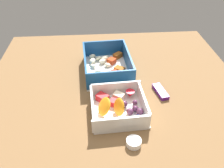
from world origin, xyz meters
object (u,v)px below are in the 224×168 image
(pasta_container, at_px, (107,66))
(fruit_bowl, at_px, (118,106))
(candy_bar, at_px, (160,92))
(paper_cup_liner, at_px, (134,142))

(pasta_container, relative_size, fruit_bowl, 1.38)
(pasta_container, height_order, candy_bar, pasta_container)
(candy_bar, bearing_deg, paper_cup_liner, -30.67)
(pasta_container, relative_size, paper_cup_liner, 5.81)
(pasta_container, bearing_deg, paper_cup_liner, 4.32)
(candy_bar, height_order, paper_cup_liner, paper_cup_liner)
(pasta_container, bearing_deg, fruit_bowl, 1.45)
(candy_bar, xyz_separation_m, paper_cup_liner, (0.18, -0.11, 0.00))
(fruit_bowl, distance_m, candy_bar, 0.15)
(candy_bar, relative_size, paper_cup_liner, 1.94)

